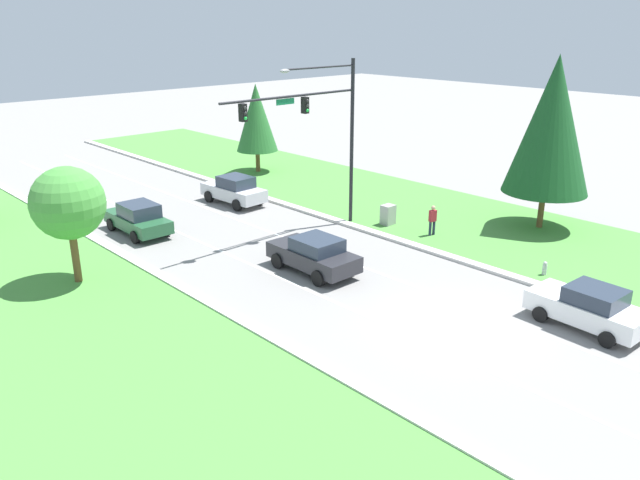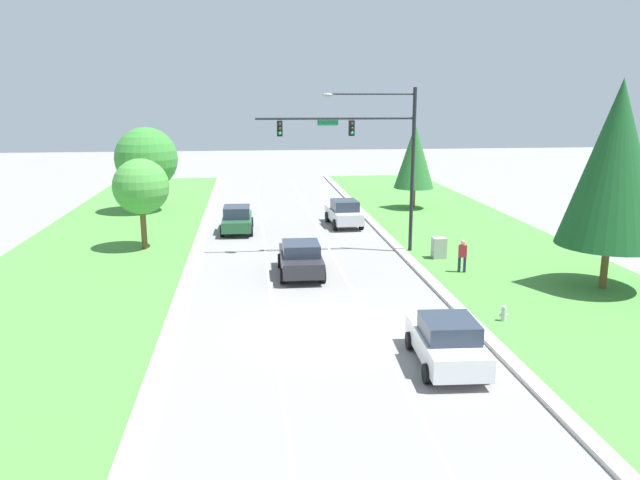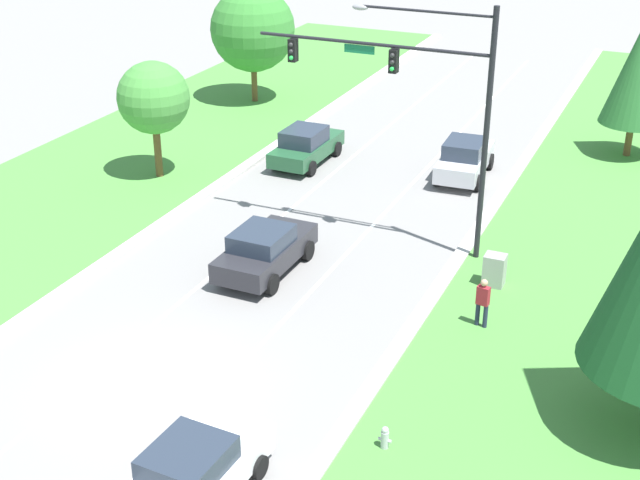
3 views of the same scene
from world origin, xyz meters
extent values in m
plane|color=gray|center=(0.00, 0.00, 0.00)|extent=(160.00, 160.00, 0.00)
cube|color=beige|center=(5.65, 0.00, 0.07)|extent=(0.50, 90.00, 0.15)
cube|color=beige|center=(-5.65, 0.00, 0.07)|extent=(0.50, 90.00, 0.15)
cube|color=#4C8E3D|center=(10.90, 0.00, 0.04)|extent=(10.00, 90.00, 0.08)
cube|color=#4C8E3D|center=(-10.90, 0.00, 0.04)|extent=(10.00, 90.00, 0.08)
cube|color=white|center=(-1.80, 0.00, 0.00)|extent=(0.14, 81.00, 0.01)
cube|color=white|center=(1.80, 0.00, 0.00)|extent=(0.14, 81.00, 0.01)
cylinder|color=black|center=(6.17, 11.34, 4.45)|extent=(0.20, 0.20, 8.90)
cylinder|color=black|center=(1.98, 11.34, 7.30)|extent=(8.40, 0.12, 0.12)
cube|color=#147042|center=(1.56, 11.34, 7.08)|extent=(1.10, 0.04, 0.28)
cylinder|color=black|center=(3.86, 11.34, 8.54)|extent=(4.62, 0.09, 0.09)
ellipsoid|color=gray|center=(1.56, 11.34, 8.49)|extent=(0.56, 0.28, 0.20)
cube|color=black|center=(2.82, 11.34, 6.80)|extent=(0.28, 0.32, 0.80)
sphere|color=#2D2D2D|center=(2.82, 11.17, 7.03)|extent=(0.16, 0.16, 0.16)
sphere|color=#2D2D2D|center=(2.82, 11.17, 6.80)|extent=(0.16, 0.16, 0.16)
sphere|color=#23D647|center=(2.82, 11.17, 6.56)|extent=(0.16, 0.16, 0.16)
cube|color=black|center=(-0.96, 11.34, 6.80)|extent=(0.28, 0.32, 0.80)
sphere|color=#2D2D2D|center=(-0.96, 11.17, 7.03)|extent=(0.16, 0.16, 0.16)
sphere|color=#2D2D2D|center=(-0.96, 11.17, 6.80)|extent=(0.16, 0.16, 0.16)
sphere|color=#23D647|center=(-0.96, 11.17, 6.56)|extent=(0.16, 0.16, 0.16)
cube|color=silver|center=(3.61, 18.90, 0.73)|extent=(2.01, 4.52, 0.74)
cube|color=#283342|center=(3.63, 18.64, 1.43)|extent=(1.70, 2.08, 0.67)
cylinder|color=black|center=(4.40, 20.32, 0.36)|extent=(0.28, 0.73, 0.72)
cylinder|color=black|center=(2.67, 20.23, 0.36)|extent=(0.28, 0.73, 0.72)
cylinder|color=black|center=(4.56, 17.58, 0.36)|extent=(0.28, 0.73, 0.72)
cylinder|color=black|center=(2.83, 17.48, 0.36)|extent=(0.28, 0.73, 0.72)
cube|color=#235633|center=(-3.43, 17.76, 0.66)|extent=(1.87, 4.51, 0.65)
cube|color=#283342|center=(-3.43, 17.49, 1.34)|extent=(1.65, 2.04, 0.70)
cylinder|color=black|center=(-2.52, 19.13, 0.34)|extent=(0.25, 0.68, 0.67)
cylinder|color=black|center=(-4.29, 19.16, 0.34)|extent=(0.25, 0.68, 0.67)
cylinder|color=black|center=(-2.57, 16.36, 0.34)|extent=(0.25, 0.68, 0.67)
cylinder|color=black|center=(-4.33, 16.38, 0.34)|extent=(0.25, 0.68, 0.67)
cube|color=#28282D|center=(-0.24, 7.46, 0.71)|extent=(1.95, 4.48, 0.71)
cube|color=#283342|center=(-0.24, 7.19, 1.36)|extent=(1.73, 2.03, 0.59)
cylinder|color=black|center=(0.71, 8.83, 0.36)|extent=(0.25, 0.72, 0.72)
cylinder|color=black|center=(-1.15, 8.85, 0.36)|extent=(0.25, 0.72, 0.72)
cylinder|color=black|center=(0.68, 6.07, 0.36)|extent=(0.25, 0.72, 0.72)
cylinder|color=black|center=(-1.19, 6.09, 0.36)|extent=(0.25, 0.72, 0.72)
cube|color=white|center=(3.51, -3.40, 0.67)|extent=(2.02, 4.26, 0.73)
cube|color=#283342|center=(3.50, -3.65, 1.33)|extent=(1.72, 1.96, 0.59)
cylinder|color=black|center=(4.47, -2.16, 0.30)|extent=(0.27, 0.61, 0.60)
cylinder|color=black|center=(2.69, -2.06, 0.30)|extent=(0.27, 0.61, 0.60)
cylinder|color=black|center=(4.33, -4.74, 0.30)|extent=(0.27, 0.61, 0.60)
cylinder|color=black|center=(2.56, -4.65, 0.30)|extent=(0.27, 0.61, 0.60)
cube|color=#9E9E99|center=(7.25, 9.51, 0.59)|extent=(0.70, 0.60, 1.18)
cylinder|color=#232842|center=(7.42, 6.75, 0.42)|extent=(0.14, 0.14, 0.84)
cylinder|color=#232842|center=(7.68, 6.70, 0.42)|extent=(0.14, 0.14, 0.84)
cube|color=maroon|center=(7.55, 6.73, 1.14)|extent=(0.41, 0.29, 0.60)
sphere|color=tan|center=(7.55, 6.73, 1.58)|extent=(0.22, 0.22, 0.22)
cylinder|color=#B7B7BC|center=(6.87, 0.01, 0.28)|extent=(0.20, 0.20, 0.55)
sphere|color=#B7B7BC|center=(6.87, 0.01, 0.61)|extent=(0.18, 0.18, 0.18)
cylinder|color=#B7B7BC|center=(6.75, 0.01, 0.30)|extent=(0.10, 0.09, 0.09)
cylinder|color=#B7B7BC|center=(6.99, 0.01, 0.30)|extent=(0.10, 0.09, 0.09)
cylinder|color=brown|center=(12.95, 3.55, 1.03)|extent=(0.32, 0.32, 2.05)
cone|color=#194C23|center=(12.95, 3.55, 5.62)|extent=(4.46, 4.46, 7.13)
cylinder|color=brown|center=(-8.53, 13.47, 1.22)|extent=(0.32, 0.32, 2.44)
sphere|color=#47933D|center=(-8.53, 13.47, 3.59)|extent=(3.08, 3.08, 3.08)
cylinder|color=brown|center=(9.81, 24.47, 0.83)|extent=(0.32, 0.32, 1.65)
cone|color=#28662D|center=(9.81, 24.47, 4.06)|extent=(3.01, 3.01, 4.82)
cylinder|color=brown|center=(-10.01, 25.22, 1.16)|extent=(0.32, 0.32, 2.32)
sphere|color=#388433|center=(-10.01, 25.22, 4.02)|extent=(4.53, 4.53, 4.53)
camera|label=1|loc=(-17.89, -11.84, 10.82)|focal=35.00mm
camera|label=2|loc=(-2.62, -21.47, 8.39)|focal=35.00mm
camera|label=3|loc=(12.61, -16.89, 14.28)|focal=50.00mm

